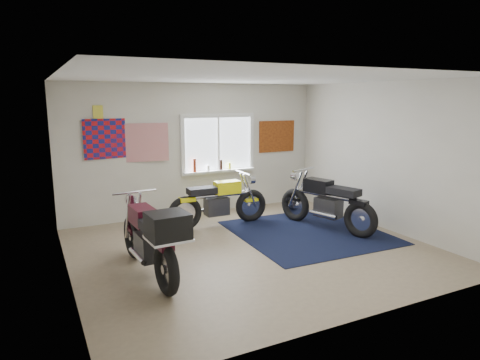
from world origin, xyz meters
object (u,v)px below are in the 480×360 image
navy_rug (308,232)px  black_chrome_bike (326,204)px  yellow_triumph (219,203)px  maroon_tourer (151,239)px

navy_rug → black_chrome_bike: (0.44, 0.05, 0.47)m
black_chrome_bike → yellow_triumph: bearing=40.7°
black_chrome_bike → maroon_tourer: size_ratio=0.96×
yellow_triumph → maroon_tourer: 2.56m
navy_rug → maroon_tourer: 3.19m
yellow_triumph → black_chrome_bike: size_ratio=0.98×
navy_rug → maroon_tourer: maroon_tourer is taller
navy_rug → yellow_triumph: bearing=138.6°
navy_rug → maroon_tourer: size_ratio=1.22×
navy_rug → black_chrome_bike: 0.64m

